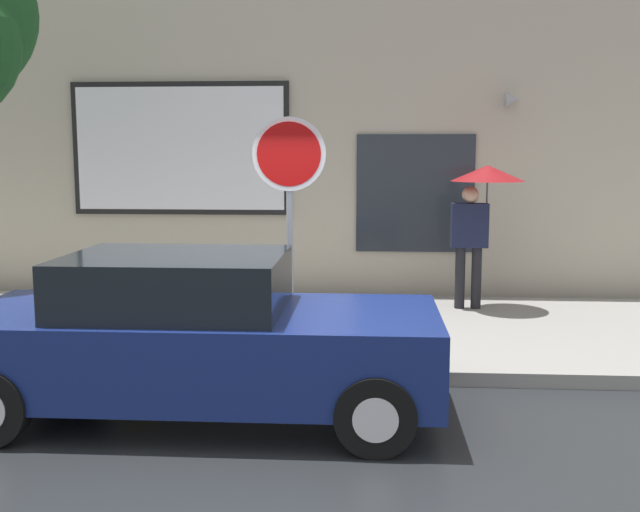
{
  "coord_description": "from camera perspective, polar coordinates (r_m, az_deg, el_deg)",
  "views": [
    {
      "loc": [
        1.07,
        -6.3,
        2.32
      ],
      "look_at": [
        0.53,
        1.8,
        1.2
      ],
      "focal_mm": 42.08,
      "sensor_mm": 36.0,
      "label": 1
    }
  ],
  "objects": [
    {
      "name": "fire_hydrant",
      "position": [
        8.75,
        -13.59,
        -4.06
      ],
      "size": [
        0.3,
        0.44,
        0.81
      ],
      "color": "yellow",
      "rests_on": "sidewalk"
    },
    {
      "name": "stop_sign",
      "position": [
        7.77,
        -2.35,
        5.05
      ],
      "size": [
        0.76,
        0.1,
        2.54
      ],
      "color": "gray",
      "rests_on": "sidewalk"
    },
    {
      "name": "building_facade",
      "position": [
        11.91,
        -1.47,
        13.47
      ],
      "size": [
        20.0,
        0.67,
        7.0
      ],
      "color": "#B2A893",
      "rests_on": "ground"
    },
    {
      "name": "parked_car",
      "position": [
        6.71,
        -9.39,
        -6.15
      ],
      "size": [
        4.16,
        1.81,
        1.45
      ],
      "color": "navy",
      "rests_on": "ground"
    },
    {
      "name": "sidewalk",
      "position": [
        9.63,
        -2.69,
        -5.63
      ],
      "size": [
        20.0,
        4.0,
        0.15
      ],
      "primitive_type": "cube",
      "color": "gray",
      "rests_on": "ground"
    },
    {
      "name": "ground_plane",
      "position": [
        6.81,
        -5.61,
        -12.13
      ],
      "size": [
        60.0,
        60.0,
        0.0
      ],
      "primitive_type": "plane",
      "color": "black"
    },
    {
      "name": "pedestrian_with_umbrella",
      "position": [
        10.59,
        12.18,
        4.56
      ],
      "size": [
        1.02,
        1.02,
        2.0
      ],
      "color": "black",
      "rests_on": "sidewalk"
    }
  ]
}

